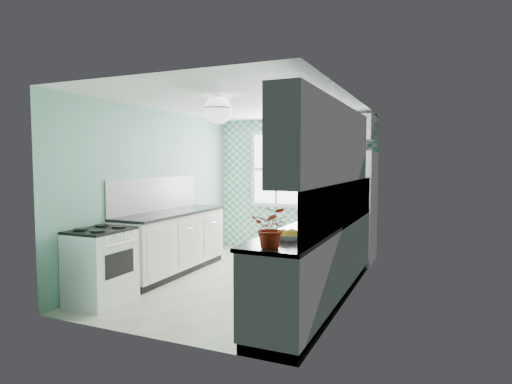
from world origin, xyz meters
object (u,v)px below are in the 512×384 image
at_px(fruit_bowl, 288,237).
at_px(ceiling_light, 218,110).
at_px(fridge, 350,206).
at_px(potted_plant, 272,227).
at_px(microwave, 351,143).
at_px(sink, 342,214).
at_px(stove, 101,264).

bearing_deg(fruit_bowl, ceiling_light, 145.73).
bearing_deg(fridge, ceiling_light, -110.93).
xyz_separation_m(ceiling_light, potted_plant, (1.20, -1.25, -1.20)).
distance_m(potted_plant, microwave, 3.98).
xyz_separation_m(fruit_bowl, potted_plant, (0.00, -0.43, 0.15)).
height_order(ceiling_light, potted_plant, ceiling_light).
relative_size(ceiling_light, microwave, 0.71).
relative_size(fruit_bowl, potted_plant, 0.73).
relative_size(ceiling_light, potted_plant, 0.95).
height_order(sink, potted_plant, sink).
relative_size(ceiling_light, stove, 0.40).
bearing_deg(microwave, stove, 53.20).
bearing_deg(fridge, potted_plant, -86.68).
bearing_deg(microwave, fridge, 50.93).
bearing_deg(fruit_bowl, sink, 89.90).
xyz_separation_m(fridge, sink, (0.09, -1.08, -0.00)).
height_order(stove, fruit_bowl, fruit_bowl).
relative_size(fruit_bowl, microwave, 0.55).
xyz_separation_m(stove, microwave, (2.31, 3.38, 1.55)).
distance_m(ceiling_light, potted_plant, 2.11).
bearing_deg(fridge, microwave, 55.42).
height_order(ceiling_light, fridge, ceiling_light).
xyz_separation_m(ceiling_light, fridge, (1.11, 2.62, -1.39)).
xyz_separation_m(sink, fruit_bowl, (-0.00, -2.36, 0.04)).
relative_size(fridge, potted_plant, 5.08).
xyz_separation_m(sink, microwave, (-0.09, 1.08, 1.07)).
bearing_deg(sink, stove, -134.43).
relative_size(fridge, fruit_bowl, 6.96).
xyz_separation_m(ceiling_light, sink, (1.20, 1.54, -1.39)).
height_order(fridge, stove, fridge).
relative_size(ceiling_light, sink, 0.66).
bearing_deg(microwave, fruit_bowl, 89.00).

